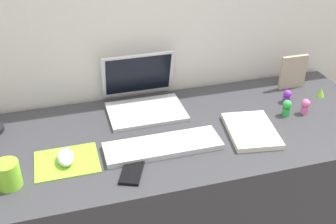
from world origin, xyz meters
name	(u,v)px	position (x,y,z in m)	size (l,w,h in m)	color
back_wall	(152,72)	(0.00, 0.35, 0.82)	(2.82, 0.05, 1.64)	silver
desk	(175,205)	(0.00, 0.00, 0.37)	(1.62, 0.63, 0.74)	#38383D
laptop	(143,95)	(-0.07, 0.22, 0.79)	(0.30, 0.27, 0.21)	silver
keyboard	(163,146)	(-0.07, -0.09, 0.75)	(0.41, 0.13, 0.02)	silver
mousepad	(67,162)	(-0.40, -0.08, 0.74)	(0.21, 0.17, 0.00)	#8CDB33
mouse	(66,157)	(-0.41, -0.08, 0.76)	(0.06, 0.10, 0.03)	silver
cell_phone	(132,171)	(-0.20, -0.19, 0.74)	(0.06, 0.13, 0.01)	black
notebook_pad	(251,131)	(0.27, -0.08, 0.75)	(0.17, 0.24, 0.02)	silver
picture_frame	(293,72)	(0.60, 0.20, 0.81)	(0.12, 0.02, 0.15)	#B2A58C
coffee_mug	(8,175)	(-0.58, -0.15, 0.78)	(0.08, 0.08, 0.09)	#8CDB33
toy_figurine_lime	(321,92)	(0.68, 0.09, 0.76)	(0.03, 0.03, 0.04)	#8CDB33
toy_figurine_purple	(287,96)	(0.51, 0.09, 0.77)	(0.03, 0.03, 0.06)	purple
toy_figurine_green	(287,107)	(0.45, -0.01, 0.78)	(0.04, 0.04, 0.07)	green
toy_figurine_pink	(305,106)	(0.53, -0.01, 0.77)	(0.03, 0.03, 0.06)	pink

